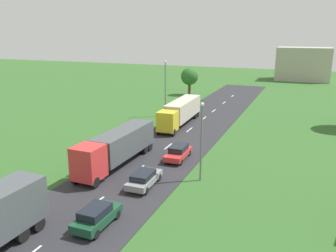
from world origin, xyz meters
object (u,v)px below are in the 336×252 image
at_px(truck_third, 181,111).
at_px(tree_ash, 190,77).
at_px(lamppost_third, 165,86).
at_px(distant_building, 303,64).
at_px(car_fifth, 178,152).
at_px(truck_second, 117,146).
at_px(car_fourth, 144,178).
at_px(car_third, 96,216).
at_px(lamppost_second, 201,138).

xyz_separation_m(truck_third, tree_ash, (-7.09, 24.87, 1.97)).
bearing_deg(lamppost_third, truck_third, -45.57).
relative_size(lamppost_third, distant_building, 0.62).
bearing_deg(distant_building, car_fifth, -98.04).
distance_m(lamppost_third, distant_building, 58.91).
bearing_deg(tree_ash, truck_second, -81.08).
distance_m(truck_second, lamppost_third, 22.79).
relative_size(truck_second, distant_building, 0.85).
bearing_deg(truck_third, truck_second, -91.22).
height_order(truck_third, car_fifth, truck_third).
relative_size(car_fourth, distant_building, 0.31).
relative_size(car_fifth, lamppost_third, 0.50).
distance_m(truck_third, distant_building, 61.90).
bearing_deg(car_third, lamppost_third, 104.45).
bearing_deg(tree_ash, truck_third, -74.09).
bearing_deg(lamppost_third, truck_second, -80.07).
xyz_separation_m(truck_second, lamppost_second, (9.09, -0.31, 2.10)).
relative_size(car_third, distant_building, 0.28).
relative_size(car_fourth, tree_ash, 0.75).
bearing_deg(distant_building, truck_second, -101.36).
distance_m(car_fifth, lamppost_third, 20.78).
bearing_deg(car_third, truck_third, 98.42).
bearing_deg(truck_second, tree_ash, 98.92).
relative_size(car_third, tree_ash, 0.69).
bearing_deg(lamppost_second, distant_building, 85.22).
height_order(truck_second, tree_ash, tree_ash).
relative_size(truck_second, lamppost_third, 1.36).
xyz_separation_m(truck_third, car_fifth, (4.84, -13.83, -1.24)).
bearing_deg(truck_second, lamppost_third, 99.93).
xyz_separation_m(car_fifth, tree_ash, (-11.93, 38.70, 3.21)).
relative_size(truck_second, lamppost_second, 1.66).
distance_m(lamppost_second, lamppost_third, 26.06).
bearing_deg(car_fourth, car_fifth, 87.01).
bearing_deg(tree_ash, distant_building, 57.50).
height_order(truck_third, lamppost_second, lamppost_second).
xyz_separation_m(car_third, lamppost_third, (-8.53, 33.12, 4.17)).
bearing_deg(car_third, tree_ash, 101.95).
height_order(lamppost_second, lamppost_third, lamppost_third).
relative_size(truck_second, car_fourth, 2.76).
xyz_separation_m(lamppost_second, tree_ash, (-15.80, 43.08, -0.15)).
relative_size(car_third, lamppost_third, 0.45).
height_order(car_fourth, lamppost_third, lamppost_third).
bearing_deg(truck_third, car_fourth, -78.33).
height_order(car_third, lamppost_second, lamppost_second).
relative_size(truck_third, tree_ash, 2.19).
height_order(lamppost_second, tree_ash, lamppost_second).
bearing_deg(truck_second, distant_building, 78.64).
xyz_separation_m(lamppost_second, distant_building, (6.54, 78.15, 0.45)).
relative_size(car_fifth, tree_ash, 0.76).
bearing_deg(truck_third, tree_ash, 105.91).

